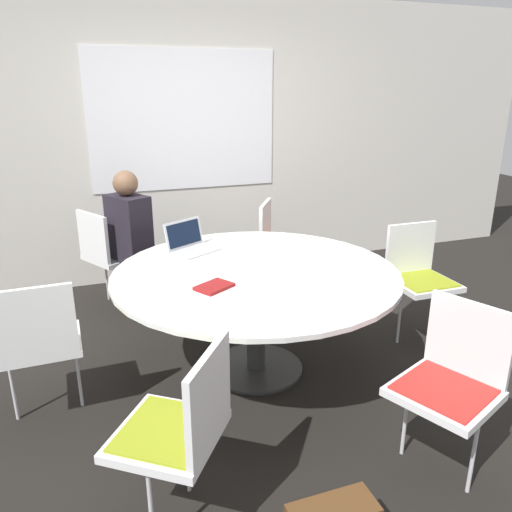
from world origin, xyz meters
The scene contains 12 objects.
ground_plane centered at (0.00, 0.00, 0.00)m, with size 16.00×16.00×0.00m, color black.
wall_back centered at (0.00, 2.05, 1.35)m, with size 8.00×0.07×2.70m.
conference_table centered at (0.00, 0.00, 0.63)m, with size 1.85×1.85×0.73m.
chair_0 centered at (-0.84, 1.39, 0.53)m, with size 0.58×0.59×0.88m.
chair_1 centered at (-1.33, -0.10, 0.53)m, with size 0.45×0.43×0.88m.
chair_2 centered at (-0.73, -1.11, 0.53)m, with size 0.60×0.60×0.88m.
chair_3 centered at (0.58, -1.20, 0.53)m, with size 0.56×0.57×0.88m.
chair_4 centered at (1.33, 0.06, 0.53)m, with size 0.44×0.42×0.88m.
chair_5 centered at (0.64, 1.16, 0.53)m, with size 0.59×0.60×0.88m.
person_0 centered at (-0.65, 1.22, 0.72)m, with size 0.37×0.42×1.23m.
laptop centered at (-0.31, 0.56, 0.78)m, with size 0.41×0.39×0.21m.
spiral_notebook centered at (-0.33, -0.20, 0.74)m, with size 0.26×0.24×0.02m.
Camera 1 is at (-1.03, -2.85, 1.85)m, focal length 35.00 mm.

